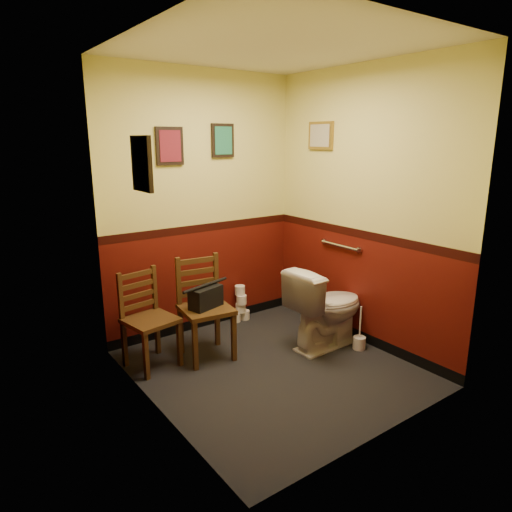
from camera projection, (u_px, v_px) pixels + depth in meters
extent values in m
cube|color=black|center=(272.00, 368.00, 4.13)|extent=(2.20, 2.40, 0.00)
cube|color=silver|center=(275.00, 46.00, 3.46)|extent=(2.20, 2.40, 0.00)
cube|color=#510F09|center=(202.00, 205.00, 4.74)|extent=(2.20, 0.00, 2.70)
cube|color=#510F09|center=(392.00, 249.00, 2.85)|extent=(2.20, 0.00, 2.70)
cube|color=#510F09|center=(149.00, 238.00, 3.17)|extent=(0.00, 2.40, 2.70)
cube|color=#510F09|center=(363.00, 210.00, 4.42)|extent=(0.00, 2.40, 2.70)
cylinder|color=silver|center=(340.00, 246.00, 4.70)|extent=(0.03, 0.50, 0.03)
cylinder|color=silver|center=(359.00, 250.00, 4.51)|extent=(0.02, 0.06, 0.06)
cylinder|color=silver|center=(324.00, 241.00, 4.90)|extent=(0.02, 0.06, 0.06)
cube|color=black|center=(170.00, 146.00, 4.37)|extent=(0.28, 0.03, 0.36)
cube|color=maroon|center=(170.00, 146.00, 4.36)|extent=(0.22, 0.01, 0.30)
cube|color=black|center=(223.00, 141.00, 4.70)|extent=(0.26, 0.03, 0.34)
cube|color=#247456|center=(223.00, 141.00, 4.69)|extent=(0.20, 0.01, 0.28)
cube|color=black|center=(142.00, 164.00, 3.13)|extent=(0.03, 0.30, 0.38)
cube|color=tan|center=(144.00, 164.00, 3.14)|extent=(0.01, 0.24, 0.31)
cube|color=olive|center=(321.00, 136.00, 4.71)|extent=(0.03, 0.34, 0.28)
cube|color=tan|center=(320.00, 136.00, 4.70)|extent=(0.01, 0.28, 0.22)
imported|color=white|center=(326.00, 308.00, 4.49)|extent=(0.83, 0.47, 0.81)
cylinder|color=silver|center=(359.00, 343.00, 4.50)|extent=(0.12, 0.12, 0.12)
cylinder|color=silver|center=(360.00, 323.00, 4.45)|extent=(0.02, 0.02, 0.35)
cube|color=#482F15|center=(151.00, 320.00, 4.08)|extent=(0.48, 0.48, 0.04)
cube|color=#482F15|center=(146.00, 356.00, 3.89)|extent=(0.05, 0.05, 0.44)
cube|color=#482F15|center=(124.00, 343.00, 4.13)|extent=(0.05, 0.05, 0.44)
cube|color=#482F15|center=(180.00, 343.00, 4.13)|extent=(0.05, 0.05, 0.44)
cube|color=#482F15|center=(157.00, 332.00, 4.37)|extent=(0.05, 0.05, 0.44)
cube|color=#482F15|center=(120.00, 297.00, 4.02)|extent=(0.04, 0.04, 0.44)
cube|color=#482F15|center=(154.00, 288.00, 4.27)|extent=(0.04, 0.04, 0.44)
cube|color=#482F15|center=(139.00, 305.00, 4.17)|extent=(0.33, 0.08, 0.04)
cube|color=#482F15|center=(138.00, 295.00, 4.15)|extent=(0.33, 0.08, 0.04)
cube|color=#482F15|center=(137.00, 285.00, 4.12)|extent=(0.33, 0.08, 0.04)
cube|color=#482F15|center=(137.00, 274.00, 4.10)|extent=(0.33, 0.08, 0.04)
cube|color=#482F15|center=(206.00, 309.00, 4.24)|extent=(0.50, 0.50, 0.04)
cube|color=#482F15|center=(195.00, 345.00, 4.05)|extent=(0.05, 0.05, 0.48)
cube|color=#482F15|center=(181.00, 330.00, 4.38)|extent=(0.05, 0.05, 0.48)
cube|color=#482F15|center=(234.00, 337.00, 4.23)|extent=(0.05, 0.05, 0.48)
cube|color=#482F15|center=(217.00, 322.00, 4.55)|extent=(0.05, 0.05, 0.48)
cube|color=#482F15|center=(178.00, 282.00, 4.26)|extent=(0.05, 0.04, 0.48)
cube|color=#482F15|center=(216.00, 277.00, 4.44)|extent=(0.05, 0.04, 0.48)
cube|color=#482F15|center=(198.00, 293.00, 4.38)|extent=(0.36, 0.07, 0.05)
cube|color=#482F15|center=(198.00, 282.00, 4.36)|extent=(0.36, 0.07, 0.05)
cube|color=#482F15|center=(197.00, 271.00, 4.33)|extent=(0.36, 0.07, 0.05)
cube|color=#482F15|center=(197.00, 261.00, 4.30)|extent=(0.36, 0.07, 0.05)
cube|color=black|center=(206.00, 297.00, 4.21)|extent=(0.35, 0.24, 0.20)
cylinder|color=black|center=(205.00, 285.00, 4.18)|extent=(0.27, 0.10, 0.03)
cylinder|color=silver|center=(236.00, 317.00, 5.18)|extent=(0.11, 0.11, 0.10)
cylinder|color=silver|center=(245.00, 315.00, 5.25)|extent=(0.11, 0.11, 0.10)
cylinder|color=silver|center=(241.00, 308.00, 5.18)|extent=(0.11, 0.11, 0.10)
cylinder|color=silver|center=(242.00, 300.00, 5.14)|extent=(0.11, 0.11, 0.10)
cylinder|color=silver|center=(240.00, 290.00, 5.14)|extent=(0.11, 0.11, 0.10)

